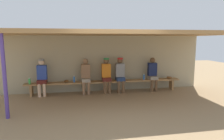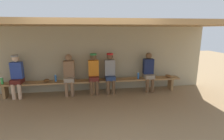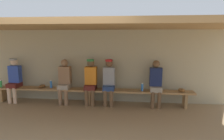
{
  "view_description": "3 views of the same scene",
  "coord_description": "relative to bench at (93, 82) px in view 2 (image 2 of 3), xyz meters",
  "views": [
    {
      "loc": [
        -1.12,
        -5.93,
        2.04
      ],
      "look_at": [
        0.16,
        1.09,
        0.95
      ],
      "focal_mm": 31.92,
      "sensor_mm": 36.0,
      "label": 1
    },
    {
      "loc": [
        -0.16,
        -4.07,
        2.11
      ],
      "look_at": [
        0.59,
        1.18,
        0.87
      ],
      "focal_mm": 28.07,
      "sensor_mm": 36.0,
      "label": 2
    },
    {
      "loc": [
        1.25,
        -4.02,
        1.97
      ],
      "look_at": [
        0.68,
        1.42,
        1.07
      ],
      "focal_mm": 31.63,
      "sensor_mm": 36.0,
      "label": 3
    }
  ],
  "objects": [
    {
      "name": "ground_plane",
      "position": [
        0.0,
        -1.55,
        -0.39
      ],
      "size": [
        24.0,
        24.0,
        0.0
      ],
      "primitive_type": "plane",
      "color": "#937754"
    },
    {
      "name": "back_wall",
      "position": [
        0.0,
        0.45,
        0.71
      ],
      "size": [
        8.0,
        0.2,
        2.2
      ],
      "primitive_type": "cube",
      "color": "tan",
      "rests_on": "ground"
    },
    {
      "name": "dugout_roof",
      "position": [
        0.0,
        -0.85,
        1.87
      ],
      "size": [
        8.0,
        2.8,
        0.12
      ],
      "primitive_type": "cube",
      "color": "#9E7547",
      "rests_on": "back_wall"
    },
    {
      "name": "bench",
      "position": [
        0.0,
        0.0,
        0.0
      ],
      "size": [
        6.0,
        0.36,
        0.46
      ],
      "color": "#9E7547",
      "rests_on": "ground"
    },
    {
      "name": "player_with_sunglasses",
      "position": [
        1.92,
        0.0,
        0.34
      ],
      "size": [
        0.34,
        0.42,
        1.34
      ],
      "color": "gray",
      "rests_on": "ground"
    },
    {
      "name": "player_in_blue",
      "position": [
        -0.76,
        0.0,
        0.34
      ],
      "size": [
        0.34,
        0.42,
        1.34
      ],
      "color": "gray",
      "rests_on": "ground"
    },
    {
      "name": "player_shirtless_tan",
      "position": [
        0.03,
        0.0,
        0.36
      ],
      "size": [
        0.34,
        0.42,
        1.34
      ],
      "color": "#591E19",
      "rests_on": "ground"
    },
    {
      "name": "player_leftmost",
      "position": [
        -2.35,
        0.0,
        0.36
      ],
      "size": [
        0.34,
        0.42,
        1.34
      ],
      "color": "#591E19",
      "rests_on": "ground"
    },
    {
      "name": "player_rightmost",
      "position": [
        0.57,
        0.0,
        0.36
      ],
      "size": [
        0.34,
        0.42,
        1.34
      ],
      "color": "navy",
      "rests_on": "ground"
    },
    {
      "name": "water_bottle_green",
      "position": [
        -1.2,
        0.03,
        0.18
      ],
      "size": [
        0.07,
        0.07,
        0.23
      ],
      "color": "blue",
      "rests_on": "bench"
    },
    {
      "name": "water_bottle_blue",
      "position": [
        1.54,
        -0.04,
        0.18
      ],
      "size": [
        0.07,
        0.07,
        0.23
      ],
      "color": "blue",
      "rests_on": "bench"
    },
    {
      "name": "water_bottle_clear",
      "position": [
        -2.79,
        -0.04,
        0.18
      ],
      "size": [
        0.07,
        0.07,
        0.22
      ],
      "color": "green",
      "rests_on": "bench"
    },
    {
      "name": "baseball_glove_dark_brown",
      "position": [
        -1.49,
        0.03,
        0.12
      ],
      "size": [
        0.21,
        0.26,
        0.09
      ],
      "primitive_type": "ellipsoid",
      "rotation": [
        0.0,
        0.0,
        4.55
      ],
      "color": "brown",
      "rests_on": "bench"
    },
    {
      "name": "baseball_glove_tan",
      "position": [
        2.64,
        -0.01,
        0.12
      ],
      "size": [
        0.26,
        0.29,
        0.09
      ],
      "primitive_type": "ellipsoid",
      "rotation": [
        0.0,
        0.0,
        2.04
      ],
      "color": "brown",
      "rests_on": "bench"
    }
  ]
}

